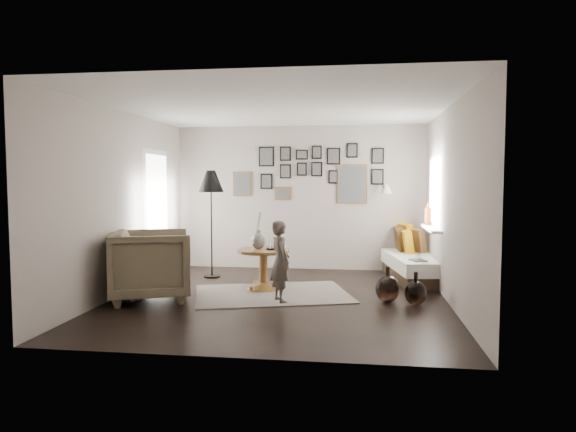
# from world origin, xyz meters

# --- Properties ---
(ground) EXTENTS (4.80, 4.80, 0.00)m
(ground) POSITION_xyz_m (0.00, 0.00, 0.00)
(ground) COLOR black
(ground) RESTS_ON ground
(wall_back) EXTENTS (4.50, 0.00, 4.50)m
(wall_back) POSITION_xyz_m (0.00, 2.40, 1.30)
(wall_back) COLOR #A59991
(wall_back) RESTS_ON ground
(wall_front) EXTENTS (4.50, 0.00, 4.50)m
(wall_front) POSITION_xyz_m (0.00, -2.40, 1.30)
(wall_front) COLOR #A59991
(wall_front) RESTS_ON ground
(wall_left) EXTENTS (0.00, 4.80, 4.80)m
(wall_left) POSITION_xyz_m (-2.25, 0.00, 1.30)
(wall_left) COLOR #A59991
(wall_left) RESTS_ON ground
(wall_right) EXTENTS (0.00, 4.80, 4.80)m
(wall_right) POSITION_xyz_m (2.25, 0.00, 1.30)
(wall_right) COLOR #A59991
(wall_right) RESTS_ON ground
(ceiling) EXTENTS (4.80, 4.80, 0.00)m
(ceiling) POSITION_xyz_m (0.00, 0.00, 2.60)
(ceiling) COLOR white
(ceiling) RESTS_ON wall_back
(door_left) EXTENTS (0.00, 2.14, 2.14)m
(door_left) POSITION_xyz_m (-2.23, 1.20, 1.05)
(door_left) COLOR white
(door_left) RESTS_ON wall_left
(window_right) EXTENTS (0.15, 1.32, 1.30)m
(window_right) POSITION_xyz_m (2.18, 1.34, 0.93)
(window_right) COLOR white
(window_right) RESTS_ON wall_right
(gallery_wall) EXTENTS (2.74, 0.03, 1.08)m
(gallery_wall) POSITION_xyz_m (0.29, 2.38, 1.74)
(gallery_wall) COLOR brown
(gallery_wall) RESTS_ON wall_back
(wall_sconce) EXTENTS (0.18, 0.36, 0.16)m
(wall_sconce) POSITION_xyz_m (1.55, 2.13, 1.46)
(wall_sconce) COLOR white
(wall_sconce) RESTS_ON wall_back
(rug) EXTENTS (2.48, 2.05, 0.01)m
(rug) POSITION_xyz_m (-0.14, 0.23, 0.01)
(rug) COLOR #B7ABA0
(rug) RESTS_ON ground
(pedestal_table) EXTENTS (0.76, 0.76, 0.60)m
(pedestal_table) POSITION_xyz_m (-0.32, 0.53, 0.28)
(pedestal_table) COLOR brown
(pedestal_table) RESTS_ON ground
(vase) EXTENTS (0.22, 0.22, 0.55)m
(vase) POSITION_xyz_m (-0.40, 0.55, 0.77)
(vase) COLOR black
(vase) RESTS_ON pedestal_table
(candles) EXTENTS (0.13, 0.13, 0.28)m
(candles) POSITION_xyz_m (-0.21, 0.53, 0.74)
(candles) COLOR black
(candles) RESTS_ON pedestal_table
(daybed) EXTENTS (1.05, 1.89, 0.87)m
(daybed) POSITION_xyz_m (2.00, 1.66, 0.27)
(daybed) COLOR black
(daybed) RESTS_ON ground
(magazine_on_daybed) EXTENTS (0.27, 0.32, 0.01)m
(magazine_on_daybed) POSITION_xyz_m (1.97, 1.03, 0.41)
(magazine_on_daybed) COLOR black
(magazine_on_daybed) RESTS_ON daybed
(armchair) EXTENTS (1.35, 1.33, 0.95)m
(armchair) POSITION_xyz_m (-1.72, -0.29, 0.48)
(armchair) COLOR brown
(armchair) RESTS_ON ground
(armchair_cushion) EXTENTS (0.56, 0.56, 0.20)m
(armchair_cushion) POSITION_xyz_m (-1.69, -0.24, 0.48)
(armchair_cushion) COLOR white
(armchair_cushion) RESTS_ON armchair
(floor_lamp) EXTENTS (0.42, 0.42, 1.78)m
(floor_lamp) POSITION_xyz_m (-1.35, 1.37, 1.54)
(floor_lamp) COLOR black
(floor_lamp) RESTS_ON ground
(magazine_basket) EXTENTS (0.34, 0.34, 0.40)m
(magazine_basket) POSITION_xyz_m (-2.00, -0.38, 0.20)
(magazine_basket) COLOR black
(magazine_basket) RESTS_ON ground
(demijohn_large) EXTENTS (0.32, 0.32, 0.48)m
(demijohn_large) POSITION_xyz_m (1.46, -0.05, 0.19)
(demijohn_large) COLOR black
(demijohn_large) RESTS_ON ground
(demijohn_small) EXTENTS (0.28, 0.28, 0.44)m
(demijohn_small) POSITION_xyz_m (1.81, -0.17, 0.16)
(demijohn_small) COLOR black
(demijohn_small) RESTS_ON ground
(child) EXTENTS (0.43, 0.47, 1.09)m
(child) POSITION_xyz_m (0.04, -0.21, 0.54)
(child) COLOR #524741
(child) RESTS_ON ground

